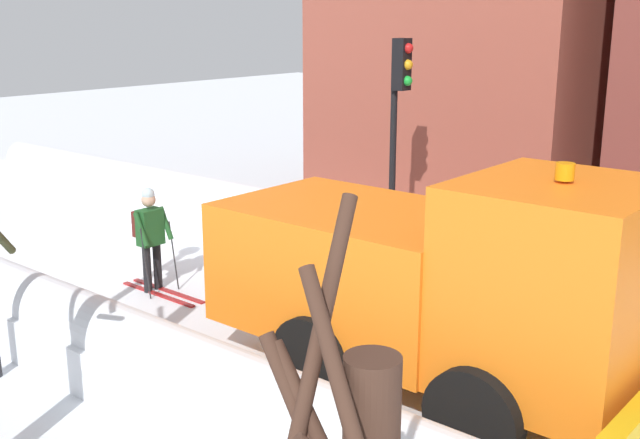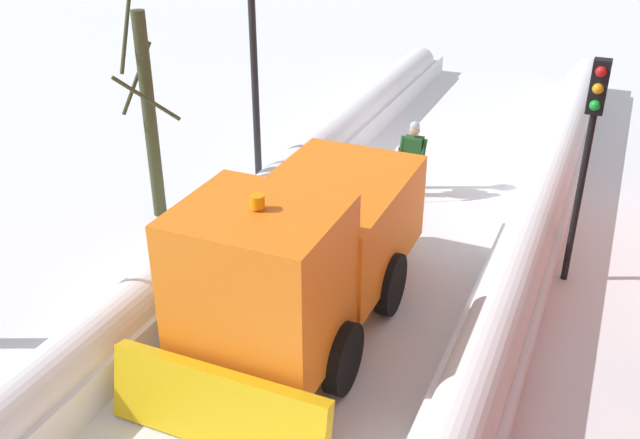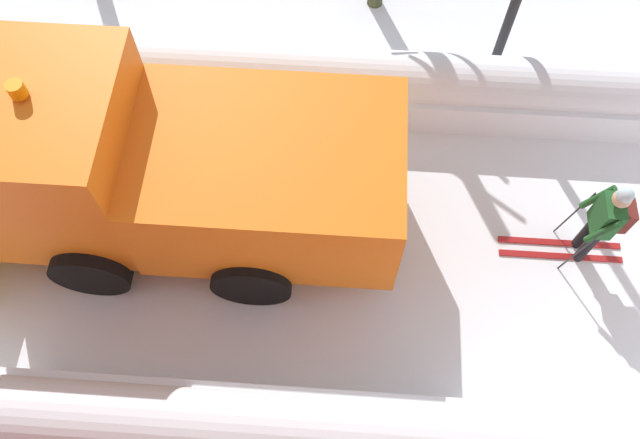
# 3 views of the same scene
# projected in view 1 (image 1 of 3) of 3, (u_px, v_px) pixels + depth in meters

# --- Properties ---
(ground_plane) EXTENTS (80.00, 80.00, 0.00)m
(ground_plane) POSITION_uv_depth(u_px,v_px,m) (602.00, 435.00, 8.80)
(ground_plane) COLOR white
(plow_truck) EXTENTS (3.20, 5.98, 3.12)m
(plow_truck) POSITION_uv_depth(u_px,v_px,m) (444.00, 283.00, 9.36)
(plow_truck) COLOR orange
(plow_truck) RESTS_ON ground
(skier) EXTENTS (0.62, 1.80, 1.81)m
(skier) POSITION_uv_depth(u_px,v_px,m) (150.00, 234.00, 13.16)
(skier) COLOR black
(skier) RESTS_ON ground
(traffic_light_pole) EXTENTS (0.28, 0.42, 4.20)m
(traffic_light_pole) POSITION_uv_depth(u_px,v_px,m) (399.00, 110.00, 13.88)
(traffic_light_pole) COLOR black
(traffic_light_pole) RESTS_ON ground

